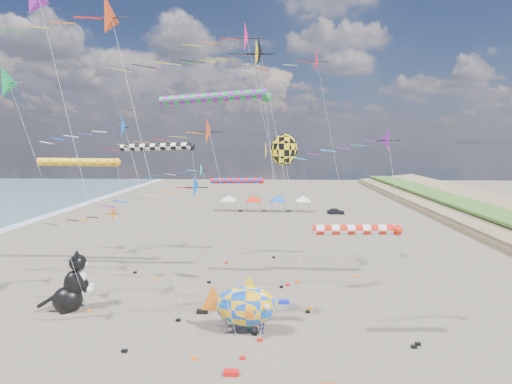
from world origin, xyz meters
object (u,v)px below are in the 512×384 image
at_px(child_blue, 262,327).
at_px(parked_car, 336,211).
at_px(fish_inflatable, 246,306).
at_px(child_green, 250,326).
at_px(person_adult, 225,322).
at_px(cat_inflatable, 70,281).

height_order(child_blue, parked_car, parked_car).
bearing_deg(fish_inflatable, parked_car, 74.14).
xyz_separation_m(child_blue, parked_car, (13.04, 49.91, 0.05)).
bearing_deg(child_green, parked_car, 88.65).
xyz_separation_m(person_adult, child_blue, (2.70, 0.08, -0.38)).
xyz_separation_m(fish_inflatable, parked_car, (14.20, 49.97, -1.58)).
bearing_deg(child_green, person_adult, -159.76).
bearing_deg(child_green, fish_inflatable, -134.44).
relative_size(person_adult, child_blue, 1.70).
distance_m(cat_inflatable, fish_inflatable, 15.28).
bearing_deg(cat_inflatable, person_adult, -33.24).
distance_m(fish_inflatable, parked_car, 51.98).
bearing_deg(cat_inflatable, fish_inflatable, -31.67).
bearing_deg(person_adult, child_green, -5.45).
height_order(cat_inflatable, parked_car, cat_inflatable).
xyz_separation_m(child_green, child_blue, (0.88, -0.11, 0.01)).
distance_m(fish_inflatable, child_blue, 2.00).
distance_m(cat_inflatable, person_adult, 13.87).
relative_size(cat_inflatable, person_adult, 2.74).
xyz_separation_m(cat_inflatable, fish_inflatable, (14.86, -3.52, -0.35)).
bearing_deg(parked_car, cat_inflatable, 153.47).
bearing_deg(person_adult, child_blue, -9.66).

